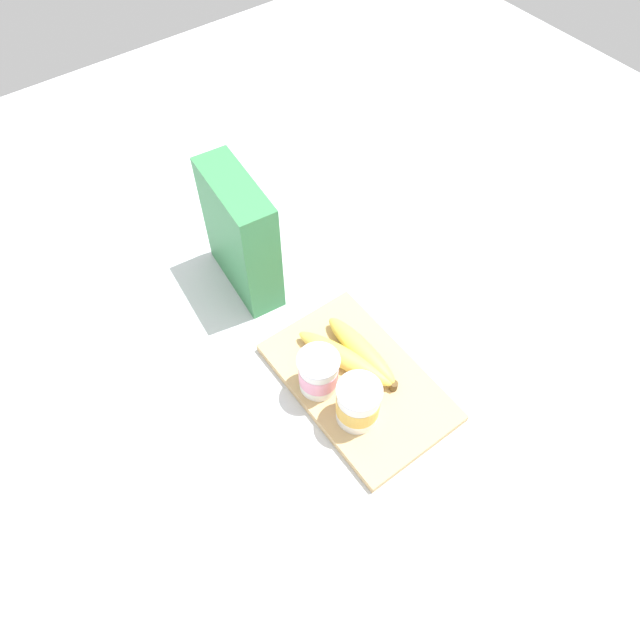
# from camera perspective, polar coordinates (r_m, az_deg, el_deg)

# --- Properties ---
(ground_plane) EXTENTS (2.40, 2.40, 0.00)m
(ground_plane) POSITION_cam_1_polar(r_m,az_deg,el_deg) (1.00, 3.77, -6.37)
(ground_plane) COLOR silver
(cutting_board) EXTENTS (0.32, 0.20, 0.02)m
(cutting_board) POSITION_cam_1_polar(r_m,az_deg,el_deg) (0.99, 3.80, -6.13)
(cutting_board) COLOR tan
(cutting_board) RESTS_ON ground_plane
(cereal_box) EXTENTS (0.19, 0.09, 0.24)m
(cereal_box) POSITION_cam_1_polar(r_m,az_deg,el_deg) (1.05, -7.87, 8.30)
(cereal_box) COLOR #38844C
(cereal_box) RESTS_ON ground_plane
(yogurt_cup_front) EXTENTS (0.07, 0.07, 0.09)m
(yogurt_cup_front) POSITION_cam_1_polar(r_m,az_deg,el_deg) (0.91, 3.79, -8.24)
(yogurt_cup_front) COLOR white
(yogurt_cup_front) RESTS_ON cutting_board
(yogurt_cup_back) EXTENTS (0.07, 0.07, 0.08)m
(yogurt_cup_back) POSITION_cam_1_polar(r_m,az_deg,el_deg) (0.94, -0.15, -5.26)
(yogurt_cup_back) COLOR white
(yogurt_cup_back) RESTS_ON cutting_board
(banana_bunch) EXTENTS (0.19, 0.10, 0.04)m
(banana_bunch) POSITION_cam_1_polar(r_m,az_deg,el_deg) (0.99, 3.38, -3.34)
(banana_bunch) COLOR #E5C84F
(banana_bunch) RESTS_ON cutting_board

